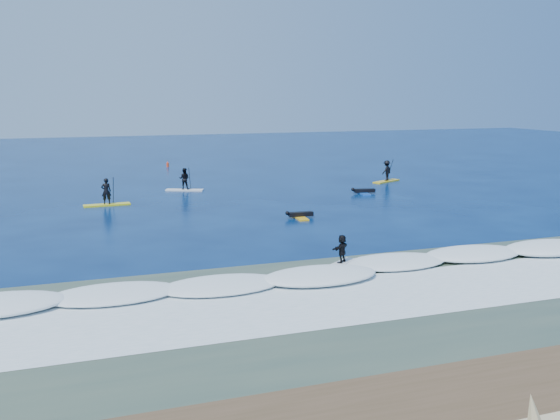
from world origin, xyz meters
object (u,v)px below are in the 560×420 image
object	(u,v)px
sup_paddler_center	(184,181)
prone_paddler_near	(299,215)
sup_paddler_right	(387,172)
sup_paddler_left	(107,196)
wave_surfer	(342,251)
prone_paddler_far	(363,191)
marker_buoy	(168,164)

from	to	relation	value
sup_paddler_center	prone_paddler_near	xyz separation A→B (m)	(4.54, -12.88, -0.60)
sup_paddler_center	sup_paddler_right	world-z (taller)	sup_paddler_right
sup_paddler_left	sup_paddler_right	bearing A→B (deg)	6.94
wave_surfer	prone_paddler_far	bearing A→B (deg)	25.08
sup_paddler_left	sup_paddler_center	bearing A→B (deg)	35.06
prone_paddler_near	prone_paddler_far	size ratio (longest dim) A/B	0.94
marker_buoy	prone_paddler_far	bearing A→B (deg)	-63.40
prone_paddler_far	sup_paddler_center	bearing A→B (deg)	75.91
sup_paddler_right	prone_paddler_far	size ratio (longest dim) A/B	1.27
wave_surfer	prone_paddler_near	bearing A→B (deg)	42.81
prone_paddler_near	prone_paddler_far	bearing A→B (deg)	-44.43
sup_paddler_left	prone_paddler_near	xyz separation A→B (m)	(10.65, -8.14, -0.51)
sup_paddler_center	prone_paddler_far	bearing A→B (deg)	-2.61
prone_paddler_near	marker_buoy	bearing A→B (deg)	9.92
sup_paddler_right	wave_surfer	size ratio (longest dim) A/B	1.71
sup_paddler_center	prone_paddler_far	distance (m)	13.67
sup_paddler_center	prone_paddler_near	world-z (taller)	sup_paddler_center
sup_paddler_left	prone_paddler_near	size ratio (longest dim) A/B	1.39
sup_paddler_right	wave_surfer	xyz separation A→B (m)	(-14.74, -22.94, -0.07)
prone_paddler_near	marker_buoy	distance (m)	29.23
sup_paddler_left	sup_paddler_right	distance (m)	23.52
sup_paddler_left	sup_paddler_right	world-z (taller)	sup_paddler_left
sup_paddler_left	marker_buoy	size ratio (longest dim) A/B	5.13
wave_surfer	marker_buoy	bearing A→B (deg)	55.81
sup_paddler_right	prone_paddler_near	world-z (taller)	sup_paddler_right
prone_paddler_near	marker_buoy	xyz separation A→B (m)	(-3.24, 29.05, 0.11)
sup_paddler_right	prone_paddler_far	bearing A→B (deg)	-161.00
sup_paddler_right	wave_surfer	world-z (taller)	sup_paddler_right
prone_paddler_far	marker_buoy	xyz separation A→B (m)	(-11.03, 22.03, 0.10)
prone_paddler_near	wave_surfer	distance (m)	11.08
sup_paddler_left	sup_paddler_center	distance (m)	7.74
sup_paddler_right	prone_paddler_near	xyz separation A→B (m)	(-12.53, -12.10, -0.66)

